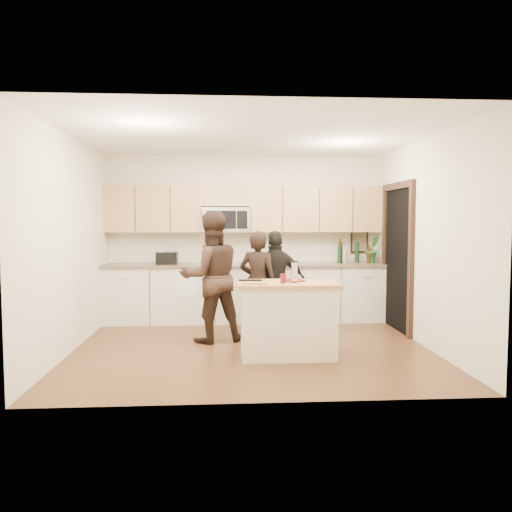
{
  "coord_description": "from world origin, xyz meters",
  "views": [
    {
      "loc": [
        -0.35,
        -6.35,
        1.63
      ],
      "look_at": [
        0.08,
        0.35,
        1.16
      ],
      "focal_mm": 35.0,
      "sensor_mm": 36.0,
      "label": 1
    }
  ],
  "objects": [
    {
      "name": "cutting_board",
      "position": [
        0.0,
        -0.63,
        0.91
      ],
      "size": [
        0.28,
        0.17,
        0.02
      ],
      "primitive_type": "cube",
      "rotation": [
        0.0,
        0.0,
        -0.01
      ],
      "color": "#B4884B",
      "rests_on": "island"
    },
    {
      "name": "doorway",
      "position": [
        2.23,
        0.9,
        1.16
      ],
      "size": [
        0.06,
        1.25,
        2.2
      ],
      "color": "black",
      "rests_on": "ground"
    },
    {
      "name": "room_shell",
      "position": [
        0.0,
        0.0,
        1.73
      ],
      "size": [
        4.52,
        4.02,
        2.71
      ],
      "color": "beige",
      "rests_on": "ground"
    },
    {
      "name": "woman_right",
      "position": [
        0.41,
        0.83,
        0.74
      ],
      "size": [
        0.89,
        0.4,
        1.49
      ],
      "primitive_type": "imported",
      "rotation": [
        0.0,
        0.0,
        3.19
      ],
      "color": "black",
      "rests_on": "ground"
    },
    {
      "name": "dish_towel",
      "position": [
        -0.95,
        1.5,
        0.8
      ],
      "size": [
        0.34,
        0.6,
        0.48
      ],
      "color": "white",
      "rests_on": "ground"
    },
    {
      "name": "woman_left",
      "position": [
        0.13,
        0.66,
        0.75
      ],
      "size": [
        0.64,
        0.53,
        1.49
      ],
      "primitive_type": "imported",
      "rotation": [
        0.0,
        0.0,
        2.76
      ],
      "color": "black",
      "rests_on": "ground"
    },
    {
      "name": "orchid",
      "position": [
        2.1,
        1.72,
        1.17
      ],
      "size": [
        0.29,
        0.26,
        0.46
      ],
      "primitive_type": "imported",
      "rotation": [
        0.0,
        0.0,
        0.25
      ],
      "color": "#2C6E2D",
      "rests_on": "back_cabinetry"
    },
    {
      "name": "tongs",
      "position": [
        -0.04,
        -0.49,
        0.93
      ],
      "size": [
        0.28,
        0.04,
        0.02
      ],
      "primitive_type": "cube",
      "rotation": [
        0.0,
        0.0,
        -0.01
      ],
      "color": "black",
      "rests_on": "cutting_board"
    },
    {
      "name": "toaster",
      "position": [
        -1.26,
        1.67,
        1.04
      ],
      "size": [
        0.33,
        0.24,
        0.2
      ],
      "color": "black",
      "rests_on": "back_cabinetry"
    },
    {
      "name": "bottle_cluster",
      "position": [
        1.78,
        1.74,
        1.12
      ],
      "size": [
        0.64,
        0.21,
        0.41
      ],
      "color": "black",
      "rests_on": "back_cabinetry"
    },
    {
      "name": "red_plate",
      "position": [
        0.5,
        -0.36,
        0.91
      ],
      "size": [
        0.27,
        0.27,
        0.02
      ],
      "primitive_type": "cylinder",
      "color": "maroon",
      "rests_on": "island"
    },
    {
      "name": "back_cabinetry",
      "position": [
        0.0,
        1.69,
        0.47
      ],
      "size": [
        4.5,
        0.66,
        0.94
      ],
      "color": "silver",
      "rests_on": "ground"
    },
    {
      "name": "framed_picture",
      "position": [
        1.95,
        1.98,
        1.28
      ],
      "size": [
        0.3,
        0.03,
        0.38
      ],
      "color": "black",
      "rests_on": "ground"
    },
    {
      "name": "island",
      "position": [
        0.41,
        -0.46,
        0.45
      ],
      "size": [
        1.21,
        0.71,
        0.9
      ],
      "rotation": [
        0.0,
        0.0,
        -0.01
      ],
      "color": "silver",
      "rests_on": "ground"
    },
    {
      "name": "microwave",
      "position": [
        -0.31,
        1.8,
        1.65
      ],
      "size": [
        0.76,
        0.41,
        0.4
      ],
      "color": "silver",
      "rests_on": "ground"
    },
    {
      "name": "floor",
      "position": [
        0.0,
        0.0,
        0.0
      ],
      "size": [
        4.5,
        4.5,
        0.0
      ],
      "primitive_type": "plane",
      "color": "#55371D",
      "rests_on": "ground"
    },
    {
      "name": "woman_center",
      "position": [
        -0.52,
        0.34,
        0.88
      ],
      "size": [
        1.01,
        0.89,
        1.76
      ],
      "primitive_type": "imported",
      "rotation": [
        0.0,
        0.0,
        3.44
      ],
      "color": "black",
      "rests_on": "ground"
    },
    {
      "name": "upper_cabinetry",
      "position": [
        0.03,
        1.83,
        1.84
      ],
      "size": [
        4.5,
        0.33,
        0.75
      ],
      "color": "tan",
      "rests_on": "ground"
    },
    {
      "name": "box_grater",
      "position": [
        0.48,
        -0.51,
        1.04
      ],
      "size": [
        0.08,
        0.06,
        0.24
      ],
      "color": "silver",
      "rests_on": "red_plate"
    },
    {
      "name": "knife",
      "position": [
        -0.01,
        -0.7,
        0.92
      ],
      "size": [
        0.19,
        0.02,
        0.01
      ],
      "primitive_type": "cube",
      "rotation": [
        0.0,
        0.0,
        -0.01
      ],
      "color": "silver",
      "rests_on": "cutting_board"
    },
    {
      "name": "drink_glass",
      "position": [
        0.34,
        -0.56,
        0.96
      ],
      "size": [
        0.06,
        0.06,
        0.11
      ],
      "primitive_type": "cylinder",
      "color": "maroon",
      "rests_on": "island"
    }
  ]
}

